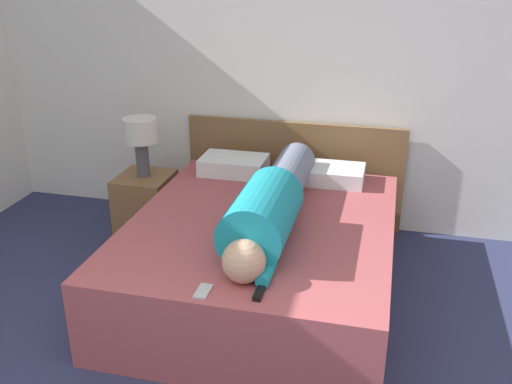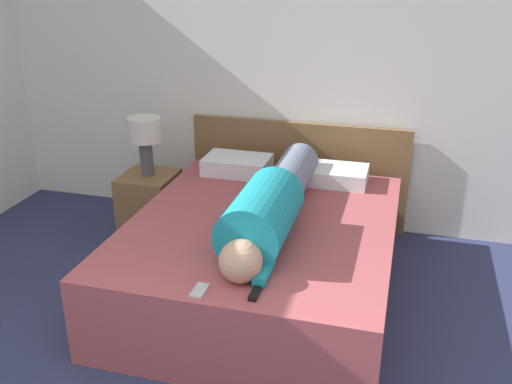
{
  "view_description": "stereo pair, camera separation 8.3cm",
  "coord_description": "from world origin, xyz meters",
  "px_view_note": "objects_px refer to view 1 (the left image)",
  "views": [
    {
      "loc": [
        0.79,
        -0.88,
        2.04
      ],
      "look_at": [
        0.05,
        2.1,
        0.77
      ],
      "focal_mm": 40.0,
      "sensor_mm": 36.0,
      "label": 1
    },
    {
      "loc": [
        0.87,
        -0.86,
        2.04
      ],
      "look_at": [
        0.05,
        2.1,
        0.77
      ],
      "focal_mm": 40.0,
      "sensor_mm": 36.0,
      "label": 2
    }
  ],
  "objects_px": {
    "nightstand": "(146,206)",
    "person_lying": "(271,204)",
    "table_lamp": "(141,136)",
    "pillow_near_headboard": "(234,165)",
    "bed": "(261,257)",
    "cell_phone": "(203,291)",
    "pillow_second": "(332,174)",
    "tv_remote": "(260,292)"
  },
  "relations": [
    {
      "from": "bed",
      "to": "tv_remote",
      "type": "relative_size",
      "value": 12.98
    },
    {
      "from": "bed",
      "to": "cell_phone",
      "type": "relative_size",
      "value": 14.98
    },
    {
      "from": "pillow_second",
      "to": "tv_remote",
      "type": "relative_size",
      "value": 3.09
    },
    {
      "from": "person_lying",
      "to": "nightstand",
      "type": "bearing_deg",
      "value": 149.54
    },
    {
      "from": "person_lying",
      "to": "tv_remote",
      "type": "relative_size",
      "value": 10.97
    },
    {
      "from": "nightstand",
      "to": "pillow_second",
      "type": "relative_size",
      "value": 1.08
    },
    {
      "from": "bed",
      "to": "person_lying",
      "type": "relative_size",
      "value": 1.18
    },
    {
      "from": "table_lamp",
      "to": "tv_remote",
      "type": "xyz_separation_m",
      "value": [
        1.24,
        -1.4,
        -0.29
      ]
    },
    {
      "from": "table_lamp",
      "to": "pillow_second",
      "type": "bearing_deg",
      "value": 7.54
    },
    {
      "from": "tv_remote",
      "to": "cell_phone",
      "type": "relative_size",
      "value": 1.15
    },
    {
      "from": "person_lying",
      "to": "cell_phone",
      "type": "bearing_deg",
      "value": -102.0
    },
    {
      "from": "table_lamp",
      "to": "pillow_near_headboard",
      "type": "height_order",
      "value": "table_lamp"
    },
    {
      "from": "table_lamp",
      "to": "cell_phone",
      "type": "distance_m",
      "value": 1.77
    },
    {
      "from": "bed",
      "to": "pillow_second",
      "type": "relative_size",
      "value": 4.2
    },
    {
      "from": "nightstand",
      "to": "person_lying",
      "type": "xyz_separation_m",
      "value": [
        1.14,
        -0.67,
        0.42
      ]
    },
    {
      "from": "cell_phone",
      "to": "table_lamp",
      "type": "bearing_deg",
      "value": 123.72
    },
    {
      "from": "bed",
      "to": "tv_remote",
      "type": "height_order",
      "value": "tv_remote"
    },
    {
      "from": "table_lamp",
      "to": "pillow_second",
      "type": "relative_size",
      "value": 0.97
    },
    {
      "from": "bed",
      "to": "person_lying",
      "type": "height_order",
      "value": "person_lying"
    },
    {
      "from": "pillow_second",
      "to": "cell_phone",
      "type": "xyz_separation_m",
      "value": [
        -0.43,
        -1.64,
        -0.05
      ]
    },
    {
      "from": "pillow_second",
      "to": "tv_remote",
      "type": "xyz_separation_m",
      "value": [
        -0.16,
        -1.58,
        -0.04
      ]
    },
    {
      "from": "bed",
      "to": "cell_phone",
      "type": "height_order",
      "value": "cell_phone"
    },
    {
      "from": "pillow_second",
      "to": "table_lamp",
      "type": "bearing_deg",
      "value": -172.46
    },
    {
      "from": "tv_remote",
      "to": "pillow_near_headboard",
      "type": "bearing_deg",
      "value": 110.24
    },
    {
      "from": "bed",
      "to": "pillow_second",
      "type": "xyz_separation_m",
      "value": [
        0.34,
        0.77,
        0.31
      ]
    },
    {
      "from": "table_lamp",
      "to": "pillow_near_headboard",
      "type": "relative_size",
      "value": 0.92
    },
    {
      "from": "table_lamp",
      "to": "nightstand",
      "type": "bearing_deg",
      "value": 90.0
    },
    {
      "from": "tv_remote",
      "to": "bed",
      "type": "bearing_deg",
      "value": 102.75
    },
    {
      "from": "bed",
      "to": "nightstand",
      "type": "relative_size",
      "value": 3.89
    },
    {
      "from": "pillow_near_headboard",
      "to": "cell_phone",
      "type": "bearing_deg",
      "value": -79.23
    },
    {
      "from": "bed",
      "to": "table_lamp",
      "type": "distance_m",
      "value": 1.33
    },
    {
      "from": "nightstand",
      "to": "table_lamp",
      "type": "bearing_deg",
      "value": -90.0
    },
    {
      "from": "person_lying",
      "to": "table_lamp",
      "type": "bearing_deg",
      "value": 149.54
    },
    {
      "from": "person_lying",
      "to": "tv_remote",
      "type": "height_order",
      "value": "person_lying"
    },
    {
      "from": "table_lamp",
      "to": "pillow_second",
      "type": "distance_m",
      "value": 1.43
    },
    {
      "from": "person_lying",
      "to": "pillow_near_headboard",
      "type": "xyz_separation_m",
      "value": [
        -0.48,
        0.85,
        -0.09
      ]
    },
    {
      "from": "person_lying",
      "to": "tv_remote",
      "type": "bearing_deg",
      "value": -81.77
    },
    {
      "from": "person_lying",
      "to": "pillow_second",
      "type": "distance_m",
      "value": 0.9
    },
    {
      "from": "person_lying",
      "to": "tv_remote",
      "type": "xyz_separation_m",
      "value": [
        0.11,
        -0.73,
        -0.14
      ]
    },
    {
      "from": "table_lamp",
      "to": "person_lying",
      "type": "xyz_separation_m",
      "value": [
        1.14,
        -0.67,
        -0.14
      ]
    },
    {
      "from": "bed",
      "to": "nightstand",
      "type": "distance_m",
      "value": 1.21
    },
    {
      "from": "pillow_near_headboard",
      "to": "pillow_second",
      "type": "relative_size",
      "value": 1.05
    }
  ]
}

